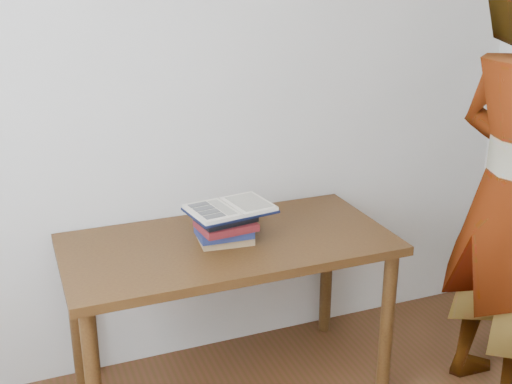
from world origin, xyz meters
name	(u,v)px	position (x,y,z in m)	size (l,w,h in m)	color
room_shell	(376,83)	(-0.08, 0.01, 1.63)	(3.54, 3.54, 2.62)	beige
desk	(229,262)	(0.12, 1.38, 0.63)	(1.36, 0.68, 0.73)	#492F12
book_stack	(225,228)	(0.10, 1.36, 0.80)	(0.25, 0.20, 0.13)	#9F7152
open_book	(230,208)	(0.13, 1.38, 0.87)	(0.37, 0.28, 0.03)	black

